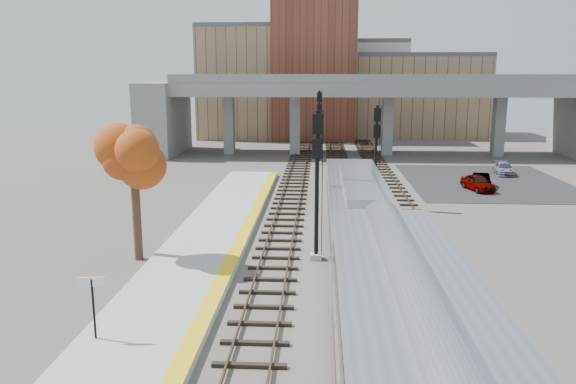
% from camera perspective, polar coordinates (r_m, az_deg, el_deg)
% --- Properties ---
extents(ground, '(160.00, 160.00, 0.00)m').
position_cam_1_polar(ground, '(24.44, 5.37, -10.99)').
color(ground, '#47423D').
rests_on(ground, ground).
extents(platform, '(4.50, 60.00, 0.35)m').
position_cam_1_polar(platform, '(25.16, -11.62, -10.08)').
color(platform, '#9E9E99').
rests_on(platform, ground).
extents(yellow_strip, '(0.70, 60.00, 0.01)m').
position_cam_1_polar(yellow_strip, '(24.68, -7.31, -9.91)').
color(yellow_strip, yellow).
rests_on(yellow_strip, platform).
extents(tracks, '(10.70, 95.00, 0.25)m').
position_cam_1_polar(tracks, '(36.30, 6.18, -3.21)').
color(tracks, black).
rests_on(tracks, ground).
extents(overpass, '(54.00, 12.00, 9.50)m').
position_cam_1_polar(overpass, '(67.87, 8.37, 8.65)').
color(overpass, slate).
rests_on(overpass, ground).
extents(buildings_far, '(43.00, 21.00, 20.60)m').
position_cam_1_polar(buildings_far, '(89.12, 4.82, 10.80)').
color(buildings_far, '#967657').
rests_on(buildings_far, ground).
extents(parking_lot, '(14.00, 18.00, 0.04)m').
position_cam_1_polar(parking_lot, '(53.52, 19.48, 1.01)').
color(parking_lot, black).
rests_on(parking_lot, ground).
extents(locomotive, '(3.02, 19.05, 4.10)m').
position_cam_1_polar(locomotive, '(28.66, 7.11, -2.77)').
color(locomotive, '#A8AAB2').
rests_on(locomotive, ground).
extents(signal_mast_near, '(0.60, 0.64, 7.73)m').
position_cam_1_polar(signal_mast_near, '(28.46, 2.94, 0.68)').
color(signal_mast_near, '#9E9E99').
rests_on(signal_mast_near, ground).
extents(signal_mast_mid, '(0.60, 0.64, 7.35)m').
position_cam_1_polar(signal_mast_mid, '(40.39, 8.90, 3.51)').
color(signal_mast_mid, '#9E9E99').
rests_on(signal_mast_mid, ground).
extents(signal_mast_far, '(0.60, 0.64, 7.82)m').
position_cam_1_polar(signal_mast_far, '(59.69, 3.17, 6.60)').
color(signal_mast_far, '#9E9E99').
rests_on(signal_mast_far, ground).
extents(station_sign, '(0.90, 0.14, 2.27)m').
position_cam_1_polar(station_sign, '(20.90, -19.23, -9.84)').
color(station_sign, black).
rests_on(station_sign, platform).
extents(tree, '(3.60, 3.60, 7.10)m').
position_cam_1_polar(tree, '(29.34, -15.42, 3.20)').
color(tree, '#382619').
rests_on(tree, ground).
extents(car_a, '(2.36, 4.02, 1.28)m').
position_cam_1_polar(car_a, '(49.01, 18.72, 0.90)').
color(car_a, '#99999E').
rests_on(car_a, parking_lot).
extents(car_b, '(1.67, 3.57, 1.13)m').
position_cam_1_polar(car_b, '(50.66, 19.07, 1.13)').
color(car_b, '#99999E').
rests_on(car_b, parking_lot).
extents(car_c, '(2.12, 4.06, 1.12)m').
position_cam_1_polar(car_c, '(57.75, 21.08, 2.23)').
color(car_c, '#99999E').
rests_on(car_c, parking_lot).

